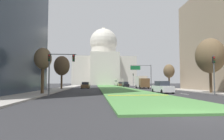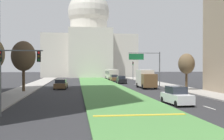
# 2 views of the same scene
# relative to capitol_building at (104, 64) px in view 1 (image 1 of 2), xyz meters

# --- Properties ---
(ground_plane) EXTENTS (260.00, 260.00, 0.00)m
(ground_plane) POSITION_rel_capitol_building_xyz_m (0.00, -49.62, -11.90)
(ground_plane) COLOR #2B2B2D
(grass_median) EXTENTS (7.86, 90.66, 0.14)m
(grass_median) POSITION_rel_capitol_building_xyz_m (0.00, -54.65, -11.83)
(grass_median) COLOR #4C8442
(grass_median) RESTS_ON ground_plane
(median_curb_nose) EXTENTS (7.08, 0.50, 0.04)m
(median_curb_nose) POSITION_rel_capitol_building_xyz_m (0.00, -87.18, -11.74)
(median_curb_nose) COLOR gold
(median_curb_nose) RESTS_ON grass_median
(lane_dashes_right) EXTENTS (0.16, 63.81, 0.01)m
(lane_dashes_right) POSITION_rel_capitol_building_xyz_m (7.47, -54.96, -11.90)
(lane_dashes_right) COLOR silver
(lane_dashes_right) RESTS_ON ground_plane
(sidewalk_left) EXTENTS (4.00, 90.66, 0.15)m
(sidewalk_left) POSITION_rel_capitol_building_xyz_m (-13.01, -59.69, -11.83)
(sidewalk_left) COLOR #9E9991
(sidewalk_left) RESTS_ON ground_plane
(sidewalk_right) EXTENTS (4.00, 90.66, 0.15)m
(sidewalk_right) POSITION_rel_capitol_building_xyz_m (13.01, -59.69, -11.83)
(sidewalk_right) COLOR #9E9991
(sidewalk_right) RESTS_ON ground_plane
(capitol_building) EXTENTS (33.34, 29.30, 33.19)m
(capitol_building) POSITION_rel_capitol_building_xyz_m (0.00, 0.00, 0.00)
(capitol_building) COLOR beige
(capitol_building) RESTS_ON ground_plane
(traffic_light_near_left) EXTENTS (3.34, 0.35, 5.20)m
(traffic_light_near_left) POSITION_rel_capitol_building_xyz_m (-9.67, -85.66, -8.11)
(traffic_light_near_left) COLOR #515456
(traffic_light_near_left) RESTS_ON ground_plane
(traffic_light_near_right) EXTENTS (0.28, 0.35, 5.20)m
(traffic_light_near_right) POSITION_rel_capitol_building_xyz_m (10.51, -85.49, -8.59)
(traffic_light_near_right) COLOR #515456
(traffic_light_near_right) RESTS_ON ground_plane
(traffic_light_far_right) EXTENTS (0.28, 0.35, 5.20)m
(traffic_light_far_right) POSITION_rel_capitol_building_xyz_m (10.51, -32.73, -8.59)
(traffic_light_far_right) COLOR #515456
(traffic_light_far_right) RESTS_ON ground_plane
(overhead_guide_sign) EXTENTS (6.04, 0.20, 6.50)m
(overhead_guide_sign) POSITION_rel_capitol_building_xyz_m (8.43, -56.73, -7.23)
(overhead_guide_sign) COLOR #515456
(overhead_guide_sign) RESTS_ON ground_plane
(street_tree_left_near) EXTENTS (2.34, 2.34, 6.35)m
(street_tree_left_near) POSITION_rel_capitol_building_xyz_m (-12.12, -82.43, -7.13)
(street_tree_left_near) COLOR #4C3823
(street_tree_left_near) RESTS_ON ground_plane
(street_tree_right_near) EXTENTS (4.08, 4.08, 8.06)m
(street_tree_right_near) POSITION_rel_capitol_building_xyz_m (11.68, -82.85, -6.41)
(street_tree_right_near) COLOR #4C3823
(street_tree_right_near) RESTS_ON ground_plane
(street_tree_left_mid) EXTENTS (3.55, 3.55, 7.58)m
(street_tree_left_mid) POSITION_rel_capitol_building_xyz_m (-12.51, -64.98, -6.59)
(street_tree_left_mid) COLOR #4C3823
(street_tree_left_mid) RESTS_ON ground_plane
(street_tree_right_mid) EXTENTS (2.57, 2.57, 5.85)m
(street_tree_right_mid) POSITION_rel_capitol_building_xyz_m (12.43, -65.43, -7.71)
(street_tree_right_mid) COLOR #4C3823
(street_tree_right_mid) RESTS_ON ground_plane
(sedan_lead_stopped) EXTENTS (2.08, 4.53, 1.83)m
(sedan_lead_stopped) POSITION_rel_capitol_building_xyz_m (5.20, -80.80, -11.05)
(sedan_lead_stopped) COLOR silver
(sedan_lead_stopped) RESTS_ON ground_plane
(sedan_midblock) EXTENTS (2.22, 4.34, 1.66)m
(sedan_midblock) POSITION_rel_capitol_building_xyz_m (-7.34, -59.91, -11.12)
(sedan_midblock) COLOR brown
(sedan_midblock) RESTS_ON ground_plane
(sedan_distant) EXTENTS (1.87, 4.22, 1.72)m
(sedan_distant) POSITION_rel_capitol_building_xyz_m (5.16, -46.04, -11.09)
(sedan_distant) COLOR black
(sedan_distant) RESTS_ON ground_plane
(sedan_far_horizon) EXTENTS (2.01, 4.38, 1.68)m
(sedan_far_horizon) POSITION_rel_capitol_building_xyz_m (4.83, -36.61, -11.11)
(sedan_far_horizon) COLOR brown
(sedan_far_horizon) RESTS_ON ground_plane
(box_truck_delivery) EXTENTS (2.40, 6.40, 3.20)m
(box_truck_delivery) POSITION_rel_capitol_building_xyz_m (7.27, -59.95, -10.22)
(box_truck_delivery) COLOR brown
(box_truck_delivery) RESTS_ON ground_plane
(city_bus) EXTENTS (2.62, 11.00, 2.95)m
(city_bus) POSITION_rel_capitol_building_xyz_m (5.21, -28.19, -10.13)
(city_bus) COLOR beige
(city_bus) RESTS_ON ground_plane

